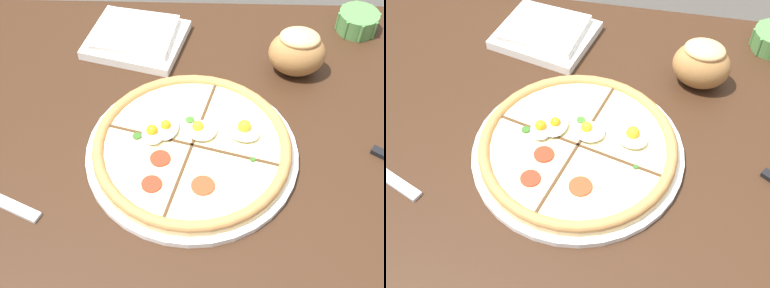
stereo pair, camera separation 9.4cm
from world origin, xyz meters
The scene contains 5 objects.
dining_table centered at (0.00, 0.00, 0.68)m, with size 1.44×0.89×0.77m.
pizza centered at (-0.08, -0.01, 0.79)m, with size 0.38×0.38×0.05m.
ramekin_bowl centered at (0.28, 0.36, 0.80)m, with size 0.09×0.09×0.04m.
napkin_folded centered at (-0.21, 0.29, 0.79)m, with size 0.23×0.21×0.04m.
bread_piece_near centered at (0.13, 0.21, 0.83)m, with size 0.12×0.10×0.10m.
Camera 1 is at (-0.06, -0.61, 1.53)m, focal length 50.00 mm.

